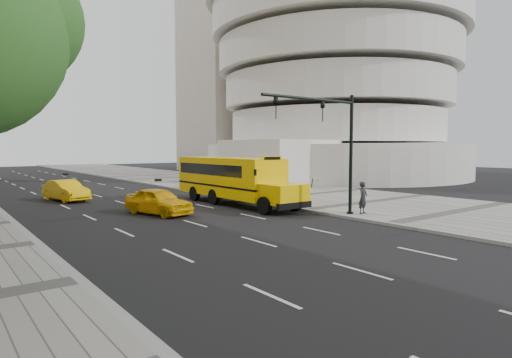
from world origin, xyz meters
TOP-DOWN VIEW (x-y plane):
  - ground at (0.00, 0.00)m, footprint 140.00×140.00m
  - sidewalk_museum at (12.00, 0.00)m, footprint 12.00×140.00m
  - curb_museum at (6.00, 0.00)m, footprint 0.30×140.00m
  - curb_far at (-8.00, 0.00)m, footprint 0.30×140.00m
  - guggenheim at (29.37, 18.51)m, footprint 33.20×42.20m
  - school_bus at (4.50, -0.03)m, footprint 2.96×11.56m
  - taxi_near at (-1.16, -1.26)m, footprint 2.79×4.60m
  - taxi_far at (-3.67, 8.14)m, footprint 2.34×4.54m
  - pedestrian at (7.17, -8.58)m, footprint 0.69×0.53m
  - traffic_signal at (5.19, -8.18)m, footprint 6.18×0.36m

SIDE VIEW (x-z plane):
  - ground at x=0.00m, z-range 0.00..0.00m
  - sidewalk_museum at x=12.00m, z-range 0.00..0.15m
  - curb_museum at x=6.00m, z-range 0.00..0.15m
  - curb_far at x=-8.00m, z-range 0.00..0.15m
  - taxi_far at x=-3.67m, z-range 0.00..1.42m
  - taxi_near at x=-1.16m, z-range 0.00..1.46m
  - pedestrian at x=7.17m, z-range 0.15..1.86m
  - school_bus at x=4.50m, z-range 0.17..3.36m
  - traffic_signal at x=5.19m, z-range 0.89..7.29m
  - guggenheim at x=29.37m, z-range -3.92..31.08m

